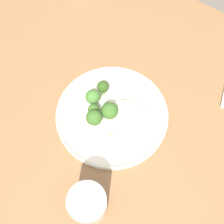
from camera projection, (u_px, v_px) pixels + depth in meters
ground at (119, 177)px, 1.32m from camera, size 6.00×6.00×0.00m
wooden_dining_table at (124, 130)px, 0.73m from camera, size 1.40×1.00×0.74m
dinner_plate at (112, 114)px, 0.65m from camera, size 0.29×0.29×0.02m
noodle_bed at (128, 121)px, 0.63m from camera, size 0.13×0.11×0.03m
seared_scallop_tilted_round at (135, 121)px, 0.63m from camera, size 0.02×0.02×0.02m
seared_scallop_center_golden at (144, 123)px, 0.63m from camera, size 0.03×0.03×0.01m
seared_scallop_half_hidden at (123, 121)px, 0.63m from camera, size 0.03×0.03×0.02m
seared_scallop_left_edge at (114, 122)px, 0.63m from camera, size 0.03×0.03×0.01m
seared_scallop_large_seared at (115, 130)px, 0.62m from camera, size 0.03×0.03×0.01m
broccoli_floret_beside_noodles at (93, 97)px, 0.64m from camera, size 0.04×0.04×0.05m
broccoli_floret_small_sprig at (103, 87)px, 0.65m from camera, size 0.03×0.03×0.05m
broccoli_floret_rear_charred at (110, 111)px, 0.61m from camera, size 0.04×0.04×0.06m
broccoli_floret_left_leaning at (94, 118)px, 0.61m from camera, size 0.04×0.04×0.06m
broccoli_floret_split_head at (94, 110)px, 0.63m from camera, size 0.03×0.03×0.04m
onion_sliver_long_sliver at (97, 106)px, 0.66m from camera, size 0.04×0.02×0.00m
onion_sliver_pale_crescent at (97, 115)px, 0.65m from camera, size 0.03×0.05×0.00m
onion_sliver_curled_piece at (83, 101)px, 0.66m from camera, size 0.04×0.03×0.00m
water_glass at (89, 205)px, 0.52m from camera, size 0.07×0.07×0.12m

